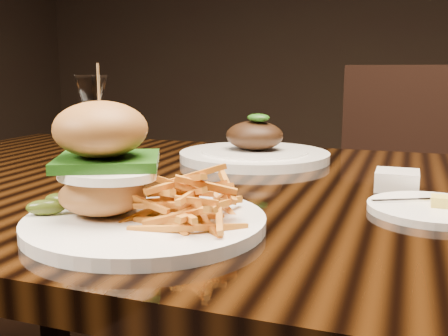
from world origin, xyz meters
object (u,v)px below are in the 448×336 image
(far_dish, at_px, (254,151))
(chair_far, at_px, (400,198))
(burger_plate, at_px, (138,187))
(dining_table, at_px, (259,230))
(wine_glass, at_px, (92,99))

(far_dish, xyz_separation_m, chair_far, (0.29, 0.66, -0.23))
(burger_plate, height_order, chair_far, chair_far)
(dining_table, xyz_separation_m, far_dish, (-0.08, 0.23, 0.10))
(dining_table, relative_size, far_dish, 5.15)
(burger_plate, xyz_separation_m, wine_glass, (-0.29, 0.35, 0.08))
(dining_table, relative_size, wine_glass, 9.09)
(dining_table, xyz_separation_m, chair_far, (0.21, 0.89, -0.13))
(far_dish, relative_size, chair_far, 0.33)
(burger_plate, relative_size, far_dish, 0.93)
(chair_far, bearing_deg, wine_glass, -113.11)
(dining_table, height_order, far_dish, far_dish)
(wine_glass, relative_size, chair_far, 0.19)
(burger_plate, distance_m, chair_far, 1.22)
(far_dish, bearing_deg, chair_far, 66.61)
(dining_table, xyz_separation_m, wine_glass, (-0.36, 0.08, 0.21))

